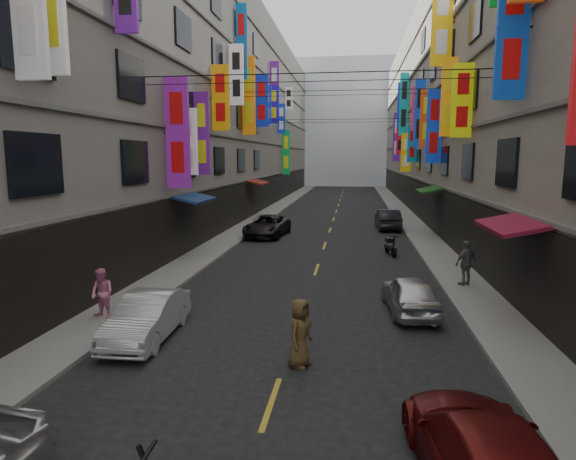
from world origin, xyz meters
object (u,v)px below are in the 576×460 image
(car_left_far, at_px, (267,226))
(pedestrian_crossing, at_px, (300,333))
(pedestrian_rfar, at_px, (466,263))
(car_right_near, at_px, (486,458))
(pedestrian_lfar, at_px, (102,293))
(scooter_far_right, at_px, (390,246))
(car_right_far, at_px, (388,219))
(car_left_mid, at_px, (147,317))
(car_right_mid, at_px, (410,294))

(car_left_far, relative_size, pedestrian_crossing, 2.88)
(car_left_far, relative_size, pedestrian_rfar, 2.77)
(car_right_near, xyz_separation_m, pedestrian_lfar, (-9.54, 6.54, 0.23))
(pedestrian_lfar, xyz_separation_m, pedestrian_crossing, (6.34, -2.35, -0.05))
(car_left_far, height_order, pedestrian_rfar, pedestrian_rfar)
(scooter_far_right, height_order, car_left_far, car_left_far)
(scooter_far_right, height_order, car_right_far, car_right_far)
(car_left_mid, relative_size, car_right_far, 0.90)
(car_right_mid, bearing_deg, pedestrian_rfar, -131.00)
(pedestrian_crossing, bearing_deg, car_left_far, 33.54)
(pedestrian_lfar, bearing_deg, pedestrian_rfar, 43.45)
(pedestrian_lfar, bearing_deg, scooter_far_right, 69.44)
(car_left_mid, distance_m, pedestrian_crossing, 4.54)
(car_left_far, xyz_separation_m, pedestrian_lfar, (-2.12, -16.59, 0.22))
(car_left_far, height_order, car_right_mid, car_left_far)
(car_right_mid, distance_m, pedestrian_lfar, 9.66)
(car_right_mid, relative_size, pedestrian_lfar, 2.38)
(car_right_near, relative_size, pedestrian_crossing, 2.70)
(car_left_mid, bearing_deg, pedestrian_crossing, -17.38)
(scooter_far_right, relative_size, car_right_far, 0.42)
(pedestrian_crossing, bearing_deg, scooter_far_right, 8.27)
(pedestrian_rfar, bearing_deg, car_right_mid, 20.87)
(car_right_far, distance_m, pedestrian_rfar, 15.55)
(car_right_mid, distance_m, pedestrian_crossing, 5.45)
(car_right_far, bearing_deg, pedestrian_crossing, 78.33)
(car_right_near, distance_m, pedestrian_rfar, 12.23)
(scooter_far_right, relative_size, pedestrian_crossing, 1.07)
(pedestrian_lfar, relative_size, pedestrian_crossing, 0.92)
(scooter_far_right, bearing_deg, car_left_far, -45.99)
(scooter_far_right, bearing_deg, car_left_mid, 47.66)
(car_right_near, relative_size, car_right_mid, 1.24)
(pedestrian_crossing, bearing_deg, pedestrian_lfar, 90.60)
(car_right_mid, relative_size, pedestrian_crossing, 2.18)
(car_left_far, distance_m, car_right_far, 8.94)
(car_right_far, relative_size, pedestrian_rfar, 2.44)
(car_right_mid, bearing_deg, car_right_far, -96.31)
(car_right_far, relative_size, pedestrian_crossing, 2.54)
(car_right_far, bearing_deg, scooter_far_right, 84.26)
(pedestrian_rfar, bearing_deg, car_right_far, -115.73)
(scooter_far_right, xyz_separation_m, car_left_mid, (-7.53, -12.76, 0.19))
(car_left_mid, relative_size, pedestrian_crossing, 2.28)
(car_right_mid, xyz_separation_m, pedestrian_crossing, (-3.08, -4.49, 0.21))
(car_right_mid, distance_m, pedestrian_rfar, 4.15)
(pedestrian_lfar, height_order, pedestrian_crossing, pedestrian_crossing)
(scooter_far_right, relative_size, car_left_mid, 0.47)
(car_left_far, height_order, car_right_far, car_right_far)
(car_right_far, xyz_separation_m, pedestrian_lfar, (-9.95, -20.89, 0.19))
(car_right_far, relative_size, pedestrian_lfar, 2.76)
(car_left_far, bearing_deg, pedestrian_crossing, -72.36)
(pedestrian_lfar, xyz_separation_m, pedestrian_rfar, (11.87, 5.47, 0.10))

